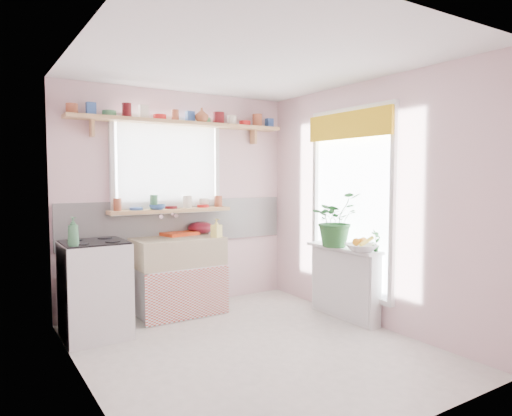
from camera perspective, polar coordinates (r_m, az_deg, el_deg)
room at (r=5.04m, az=0.68°, el=2.24°), size 3.20×3.20×3.20m
sink_unit at (r=5.15m, az=-9.68°, el=-8.31°), size 0.95×0.65×1.11m
cooker at (r=4.64m, az=-19.50°, el=-9.51°), size 0.58×0.58×0.93m
radiator_ledge at (r=5.04m, az=11.02°, el=-9.00°), size 0.22×0.95×0.78m
windowsill at (r=5.22m, az=-10.56°, el=-0.30°), size 1.40×0.22×0.04m
pine_shelf at (r=5.29m, az=-9.13°, el=10.40°), size 2.52×0.24×0.04m
shelf_crockery at (r=5.30m, az=-9.14°, el=11.21°), size 2.47×0.11×0.12m
sill_crockery at (r=5.21m, az=-10.75°, el=0.52°), size 1.35×0.11×0.12m
dish_tray at (r=5.31m, az=-9.59°, el=-3.16°), size 0.44×0.36×0.04m
colander at (r=5.41m, az=-6.93°, el=-2.45°), size 0.39×0.39×0.14m
jade_plant at (r=4.92m, az=9.87°, el=-1.42°), size 0.57×0.51×0.58m
fruit_bowl at (r=4.68m, az=13.01°, el=-4.86°), size 0.40×0.40×0.08m
herb_pot at (r=4.70m, az=14.75°, el=-3.95°), size 0.13×0.10×0.22m
soap_bottle_sink at (r=5.05m, az=-4.97°, el=-2.51°), size 0.12×0.12×0.21m
sill_cup at (r=5.45m, az=-6.59°, el=0.67°), size 0.14×0.14×0.10m
sill_bowl at (r=5.10m, az=-12.22°, el=0.11°), size 0.23×0.23×0.06m
shelf_vase at (r=5.34m, az=-6.80°, el=11.47°), size 0.19×0.19×0.16m
cooker_bottle at (r=4.28m, az=-21.89°, el=-2.75°), size 0.13×0.13×0.26m
fruit at (r=4.68m, az=13.02°, el=-4.11°), size 0.20×0.14×0.10m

